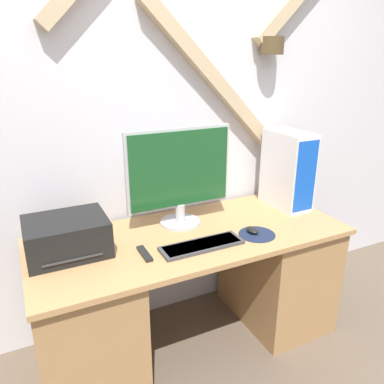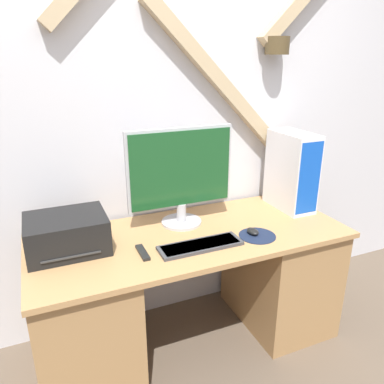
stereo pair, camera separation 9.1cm
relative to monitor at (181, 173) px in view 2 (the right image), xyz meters
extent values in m
plane|color=brown|center=(0.00, -0.53, -1.06)|extent=(12.00, 12.00, 0.00)
cube|color=silver|center=(0.00, 0.26, 0.29)|extent=(6.40, 0.05, 2.70)
cube|color=tan|center=(0.37, 0.20, 0.45)|extent=(1.02, 0.08, 1.02)
cylinder|color=#4C3D23|center=(0.71, 0.16, 0.69)|extent=(0.15, 0.15, 0.11)
cube|color=tan|center=(0.00, -0.16, -0.33)|extent=(1.77, 0.73, 0.03)
cube|color=#A4794B|center=(-0.63, -0.16, -0.70)|extent=(0.50, 0.67, 0.72)
cube|color=#A4794B|center=(0.63, -0.16, -0.70)|extent=(0.50, 0.67, 0.72)
cylinder|color=#B7B7BC|center=(0.00, 0.00, -0.30)|extent=(0.24, 0.24, 0.02)
cylinder|color=#B7B7BC|center=(0.00, 0.00, -0.24)|extent=(0.06, 0.06, 0.11)
cube|color=#B7B7BC|center=(0.00, 0.01, 0.03)|extent=(0.63, 0.03, 0.47)
cube|color=#194C23|center=(0.00, -0.01, 0.03)|extent=(0.60, 0.01, 0.43)
cube|color=#3D3D42|center=(-0.02, -0.32, -0.30)|extent=(0.45, 0.14, 0.02)
cube|color=#5B5B60|center=(-0.02, -0.32, -0.30)|extent=(0.41, 0.12, 0.01)
cylinder|color=#19233D|center=(0.32, -0.33, -0.31)|extent=(0.21, 0.21, 0.00)
ellipsoid|color=black|center=(0.31, -0.30, -0.29)|extent=(0.06, 0.09, 0.03)
cube|color=white|center=(0.74, -0.04, -0.06)|extent=(0.18, 0.35, 0.50)
cube|color=blue|center=(0.74, -0.21, -0.06)|extent=(0.16, 0.01, 0.45)
cube|color=black|center=(-0.66, -0.08, -0.22)|extent=(0.40, 0.32, 0.18)
cube|color=#333333|center=(-0.66, -0.17, -0.27)|extent=(0.28, 0.14, 0.01)
cube|color=black|center=(-0.32, -0.27, -0.30)|extent=(0.04, 0.16, 0.02)
camera|label=1|loc=(-0.83, -1.87, 0.64)|focal=35.00mm
camera|label=2|loc=(-0.75, -1.91, 0.64)|focal=35.00mm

